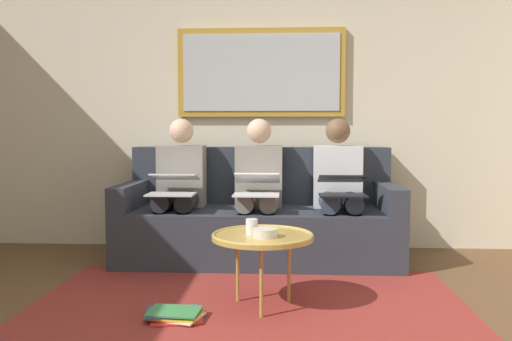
{
  "coord_description": "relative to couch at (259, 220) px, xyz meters",
  "views": [
    {
      "loc": [
        -0.21,
        2.13,
        1.04
      ],
      "look_at": [
        0.0,
        -1.7,
        0.75
      ],
      "focal_mm": 36.79,
      "sensor_mm": 36.0,
      "label": 1
    }
  ],
  "objects": [
    {
      "name": "person_left",
      "position": [
        -0.64,
        0.07,
        0.3
      ],
      "size": [
        0.38,
        0.58,
        1.14
      ],
      "color": "silver",
      "rests_on": "couch"
    },
    {
      "name": "magazine_stack",
      "position": [
        0.39,
        1.45,
        -0.28
      ],
      "size": [
        0.34,
        0.28,
        0.05
      ],
      "color": "red",
      "rests_on": "ground_plane"
    },
    {
      "name": "couch",
      "position": [
        0.0,
        0.0,
        0.0
      ],
      "size": [
        2.2,
        0.9,
        0.9
      ],
      "color": "#2D333D",
      "rests_on": "ground_plane"
    },
    {
      "name": "person_middle",
      "position": [
        0.0,
        0.07,
        0.3
      ],
      "size": [
        0.38,
        0.58,
        1.14
      ],
      "color": "gray",
      "rests_on": "couch"
    },
    {
      "name": "laptop_black",
      "position": [
        -0.64,
        0.31,
        0.32
      ],
      "size": [
        0.35,
        0.36,
        0.15
      ],
      "color": "black"
    },
    {
      "name": "area_rug",
      "position": [
        0.0,
        1.27,
        -0.31
      ],
      "size": [
        2.6,
        1.8,
        0.01
      ],
      "primitive_type": "cube",
      "color": "maroon",
      "rests_on": "ground_plane"
    },
    {
      "name": "cup",
      "position": [
        -0.02,
        1.2,
        0.17
      ],
      "size": [
        0.07,
        0.07,
        0.09
      ],
      "primitive_type": "cylinder",
      "color": "silver",
      "rests_on": "coffee_table"
    },
    {
      "name": "framed_mirror",
      "position": [
        0.0,
        -0.39,
        1.24
      ],
      "size": [
        1.47,
        0.05,
        0.77
      ],
      "color": "#B7892D"
    },
    {
      "name": "laptop_silver",
      "position": [
        0.64,
        0.31,
        0.32
      ],
      "size": [
        0.36,
        0.37,
        0.16
      ],
      "color": "silver"
    },
    {
      "name": "person_right",
      "position": [
        0.64,
        0.07,
        0.3
      ],
      "size": [
        0.38,
        0.58,
        1.14
      ],
      "color": "gray",
      "rests_on": "couch"
    },
    {
      "name": "wall_rear",
      "position": [
        0.0,
        -0.48,
        0.99
      ],
      "size": [
        6.0,
        0.12,
        2.6
      ],
      "primitive_type": "cube",
      "color": "beige",
      "rests_on": "ground_plane"
    },
    {
      "name": "coffee_table",
      "position": [
        -0.08,
        1.22,
        0.11
      ],
      "size": [
        0.6,
        0.6,
        0.44
      ],
      "color": "tan",
      "rests_on": "ground_plane"
    },
    {
      "name": "bowl",
      "position": [
        -0.1,
        1.28,
        0.15
      ],
      "size": [
        0.14,
        0.14,
        0.05
      ],
      "primitive_type": "cylinder",
      "color": "beige",
      "rests_on": "coffee_table"
    },
    {
      "name": "laptop_white",
      "position": [
        0.0,
        0.3,
        0.32
      ],
      "size": [
        0.34,
        0.38,
        0.17
      ],
      "color": "white"
    }
  ]
}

